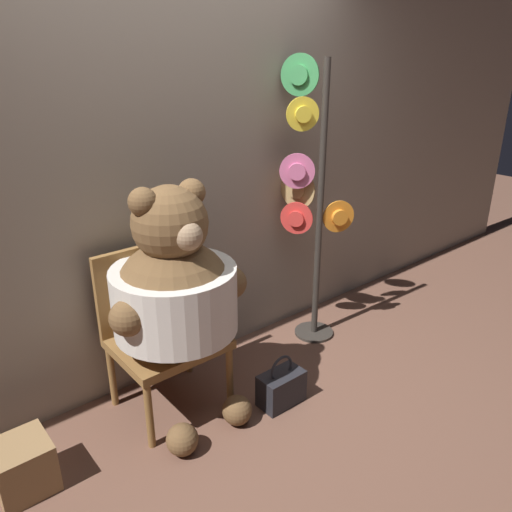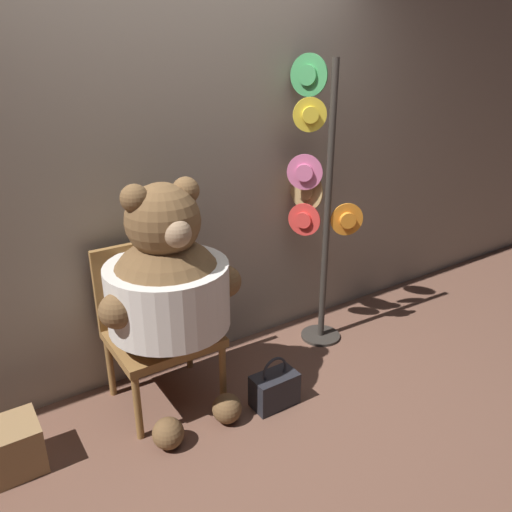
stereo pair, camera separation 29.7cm
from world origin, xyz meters
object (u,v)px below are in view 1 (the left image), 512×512
at_px(hat_display_rack, 311,199).
at_px(chair, 159,325).
at_px(teddy_bear, 175,292).
at_px(handbag_on_ground, 281,387).

bearing_deg(hat_display_rack, chair, -179.66).
relative_size(teddy_bear, hat_display_rack, 0.70).
distance_m(teddy_bear, handbag_on_ground, 0.87).
relative_size(hat_display_rack, handbag_on_ground, 6.00).
bearing_deg(hat_display_rack, teddy_bear, -171.37).
bearing_deg(chair, teddy_bear, -83.35).
bearing_deg(teddy_bear, chair, 96.65).
distance_m(teddy_bear, hat_display_rack, 1.20).
bearing_deg(teddy_bear, handbag_on_ground, -32.81).
bearing_deg(handbag_on_ground, teddy_bear, 147.19).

